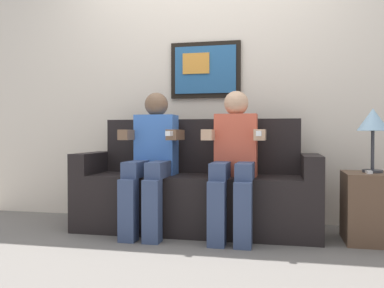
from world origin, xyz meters
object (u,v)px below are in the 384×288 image
couch (197,192)px  spare_remote_on_table (368,172)px  side_table_right (373,208)px  person_on_left (152,156)px  table_lamp (373,123)px  person_on_right (234,157)px

couch → spare_remote_on_table: bearing=-6.5°
couch → side_table_right: 1.31m
couch → side_table_right: bearing=-4.6°
person_on_left → table_lamp: 1.65m
person_on_left → spare_remote_on_table: size_ratio=8.54×
person_on_left → person_on_right: (0.65, 0.00, 0.00)m
side_table_right → table_lamp: bearing=97.4°
person_on_left → spare_remote_on_table: person_on_left is taller
couch → side_table_right: size_ratio=3.84×
person_on_right → side_table_right: bearing=3.5°
table_lamp → person_on_left: bearing=-177.2°
side_table_right → spare_remote_on_table: spare_remote_on_table is taller
person_on_right → table_lamp: person_on_right is taller
person_on_right → spare_remote_on_table: person_on_right is taller
person_on_right → spare_remote_on_table: bearing=1.3°
couch → side_table_right: (1.31, -0.11, -0.06)m
side_table_right → table_lamp: (-0.00, 0.02, 0.61)m
couch → side_table_right: couch is taller
table_lamp → spare_remote_on_table: size_ratio=3.54×
couch → table_lamp: 1.42m
person_on_left → table_lamp: size_ratio=2.41×
person_on_left → spare_remote_on_table: 1.59m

